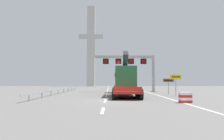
{
  "coord_description": "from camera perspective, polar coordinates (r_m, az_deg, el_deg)",
  "views": [
    {
      "loc": [
        -0.02,
        -18.05,
        1.83
      ],
      "look_at": [
        0.3,
        10.57,
        3.52
      ],
      "focal_mm": 30.69,
      "sensor_mm": 36.0,
      "label": 1
    }
  ],
  "objects": [
    {
      "name": "exit_sign_yellow",
      "position": [
        24.77,
        18.48,
        -2.8
      ],
      "size": [
        1.41,
        0.15,
        2.65
      ],
      "color": "#9EA0A5",
      "rests_on": "ground"
    },
    {
      "name": "bridge_pylon_distant",
      "position": [
        71.6,
        -6.25,
        7.4
      ],
      "size": [
        9.0,
        2.0,
        29.61
      ],
      "color": "#B7B7B2",
      "rests_on": "ground"
    },
    {
      "name": "crash_barrier_striped",
      "position": [
        17.54,
        21.01,
        -7.67
      ],
      "size": [
        1.03,
        0.55,
        0.9
      ],
      "color": "red",
      "rests_on": "ground"
    },
    {
      "name": "guardrail_left",
      "position": [
        30.12,
        -15.01,
        -5.67
      ],
      "size": [
        0.13,
        26.2,
        0.76
      ],
      "color": "#999EA3",
      "rests_on": "ground"
    },
    {
      "name": "lane_markings",
      "position": [
        38.41,
        -1.3,
        -6.1
      ],
      "size": [
        0.2,
        55.22,
        0.01
      ],
      "color": "silver",
      "rests_on": "ground"
    },
    {
      "name": "heavy_haul_truck_red",
      "position": [
        26.25,
        3.65,
        -3.02
      ],
      "size": [
        3.4,
        14.13,
        5.3
      ],
      "color": "red",
      "rests_on": "ground"
    },
    {
      "name": "tourist_info_sign_brown",
      "position": [
        27.14,
        16.47,
        -3.61
      ],
      "size": [
        1.48,
        0.15,
        2.18
      ],
      "color": "#9EA0A5",
      "rests_on": "ground"
    },
    {
      "name": "ground",
      "position": [
        18.15,
        -0.58,
        -9.17
      ],
      "size": [
        112.0,
        112.0,
        0.0
      ],
      "primitive_type": "plane",
      "color": "slate"
    },
    {
      "name": "overhead_lane_gantry",
      "position": [
        33.58,
        6.05,
        2.2
      ],
      "size": [
        10.61,
        0.9,
        6.63
      ],
      "color": "#9EA0A5",
      "rests_on": "ground"
    },
    {
      "name": "edge_line_right",
      "position": [
        30.74,
        11.12,
        -6.72
      ],
      "size": [
        0.2,
        63.0,
        0.01
      ],
      "primitive_type": "cube",
      "color": "silver",
      "rests_on": "ground"
    }
  ]
}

